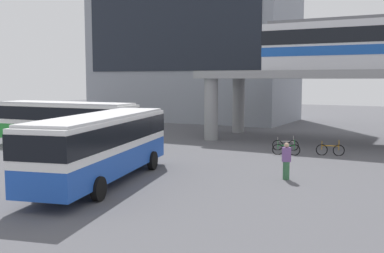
{
  "coord_description": "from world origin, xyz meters",
  "views": [
    {
      "loc": [
        14.6,
        -18.71,
        4.87
      ],
      "look_at": [
        2.44,
        4.07,
        2.2
      ],
      "focal_mm": 42.89,
      "sensor_mm": 36.0,
      "label": 1
    }
  ],
  "objects_px": {
    "bicycle_orange": "(330,150)",
    "pedestrian_walking_across": "(286,162)",
    "station_building": "(193,30)",
    "bicycle_green": "(286,149)",
    "bus_main": "(102,141)",
    "bus_secondary": "(66,119)",
    "bicycle_silver": "(285,145)"
  },
  "relations": [
    {
      "from": "pedestrian_walking_across",
      "to": "station_building",
      "type": "bearing_deg",
      "value": 125.59
    },
    {
      "from": "station_building",
      "to": "bicycle_green",
      "type": "distance_m",
      "value": 29.32
    },
    {
      "from": "bicycle_silver",
      "to": "pedestrian_walking_across",
      "type": "bearing_deg",
      "value": -73.18
    },
    {
      "from": "bus_secondary",
      "to": "bicycle_orange",
      "type": "height_order",
      "value": "bus_secondary"
    },
    {
      "from": "bus_secondary",
      "to": "bicycle_silver",
      "type": "bearing_deg",
      "value": 21.32
    },
    {
      "from": "bus_secondary",
      "to": "bicycle_silver",
      "type": "height_order",
      "value": "bus_secondary"
    },
    {
      "from": "station_building",
      "to": "bicycle_green",
      "type": "bearing_deg",
      "value": -49.33
    },
    {
      "from": "bus_main",
      "to": "bicycle_green",
      "type": "bearing_deg",
      "value": 65.87
    },
    {
      "from": "bus_secondary",
      "to": "bicycle_orange",
      "type": "bearing_deg",
      "value": 15.56
    },
    {
      "from": "bus_main",
      "to": "bicycle_orange",
      "type": "height_order",
      "value": "bus_main"
    },
    {
      "from": "station_building",
      "to": "pedestrian_walking_across",
      "type": "distance_m",
      "value": 35.72
    },
    {
      "from": "bicycle_silver",
      "to": "station_building",
      "type": "bearing_deg",
      "value": 132.41
    },
    {
      "from": "bus_main",
      "to": "pedestrian_walking_across",
      "type": "bearing_deg",
      "value": 32.6
    },
    {
      "from": "bicycle_orange",
      "to": "pedestrian_walking_across",
      "type": "height_order",
      "value": "pedestrian_walking_across"
    },
    {
      "from": "bus_main",
      "to": "bicycle_green",
      "type": "xyz_separation_m",
      "value": [
        5.32,
        11.87,
        -1.63
      ]
    },
    {
      "from": "station_building",
      "to": "bicycle_green",
      "type": "height_order",
      "value": "station_building"
    },
    {
      "from": "bus_main",
      "to": "bicycle_orange",
      "type": "relative_size",
      "value": 6.54
    },
    {
      "from": "station_building",
      "to": "bicycle_silver",
      "type": "xyz_separation_m",
      "value": [
        17.25,
        -18.89,
        -10.37
      ]
    },
    {
      "from": "bicycle_silver",
      "to": "pedestrian_walking_across",
      "type": "distance_m",
      "value": 9.45
    },
    {
      "from": "bicycle_orange",
      "to": "bicycle_silver",
      "type": "xyz_separation_m",
      "value": [
        -3.17,
        0.75,
        0.0
      ]
    },
    {
      "from": "bus_secondary",
      "to": "bicycle_silver",
      "type": "distance_m",
      "value": 15.8
    },
    {
      "from": "bicycle_orange",
      "to": "pedestrian_walking_across",
      "type": "bearing_deg",
      "value": -93.05
    },
    {
      "from": "station_building",
      "to": "pedestrian_walking_across",
      "type": "bearing_deg",
      "value": -54.41
    },
    {
      "from": "bus_secondary",
      "to": "bicycle_green",
      "type": "distance_m",
      "value": 15.81
    },
    {
      "from": "bus_main",
      "to": "bus_secondary",
      "type": "height_order",
      "value": "same"
    },
    {
      "from": "pedestrian_walking_across",
      "to": "bus_main",
      "type": "bearing_deg",
      "value": -147.4
    },
    {
      "from": "bus_main",
      "to": "bicycle_green",
      "type": "height_order",
      "value": "bus_main"
    },
    {
      "from": "bicycle_orange",
      "to": "bicycle_green",
      "type": "bearing_deg",
      "value": -155.55
    },
    {
      "from": "bus_secondary",
      "to": "bicycle_green",
      "type": "bearing_deg",
      "value": 13.98
    },
    {
      "from": "station_building",
      "to": "bicycle_silver",
      "type": "relative_size",
      "value": 13.83
    },
    {
      "from": "station_building",
      "to": "bicycle_silver",
      "type": "bearing_deg",
      "value": -47.59
    },
    {
      "from": "station_building",
      "to": "bicycle_green",
      "type": "xyz_separation_m",
      "value": [
        17.87,
        -20.8,
        -10.37
      ]
    }
  ]
}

